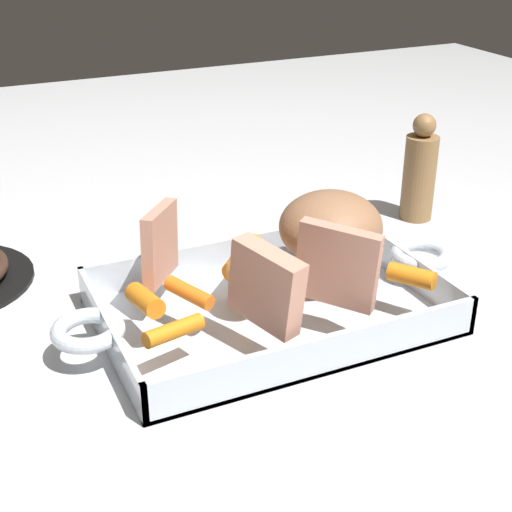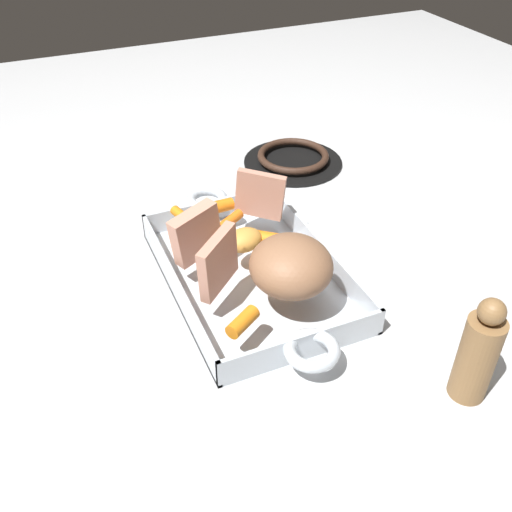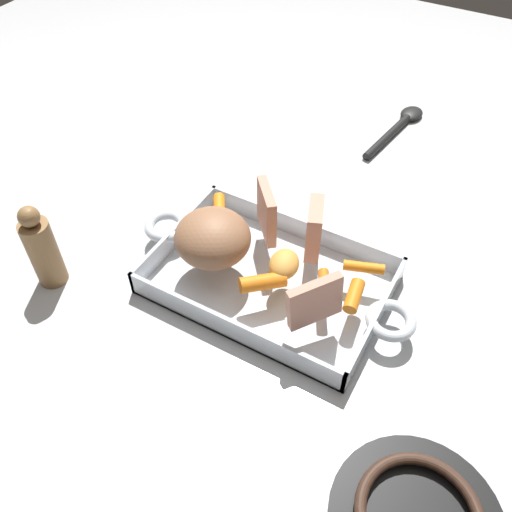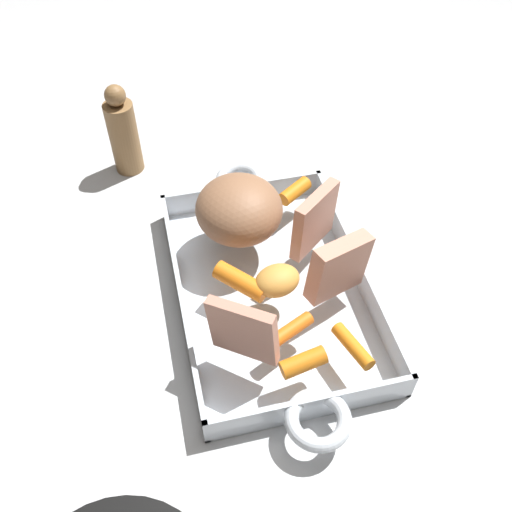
{
  "view_description": "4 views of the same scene",
  "coord_description": "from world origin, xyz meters",
  "px_view_note": "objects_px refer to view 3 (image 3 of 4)",
  "views": [
    {
      "loc": [
        -0.3,
        -0.61,
        0.41
      ],
      "look_at": [
        -0.02,
        0.0,
        0.08
      ],
      "focal_mm": 51.59,
      "sensor_mm": 36.0,
      "label": 1
    },
    {
      "loc": [
        0.63,
        -0.26,
        0.56
      ],
      "look_at": [
        0.02,
        0.0,
        0.06
      ],
      "focal_mm": 40.55,
      "sensor_mm": 36.0,
      "label": 2
    },
    {
      "loc": [
        -0.25,
        0.49,
        0.65
      ],
      "look_at": [
        0.01,
        0.02,
        0.07
      ],
      "focal_mm": 37.82,
      "sensor_mm": 36.0,
      "label": 3
    },
    {
      "loc": [
        -0.43,
        0.12,
        0.59
      ],
      "look_at": [
        0.01,
        0.02,
        0.07
      ],
      "focal_mm": 39.42,
      "sensor_mm": 36.0,
      "label": 4
    }
  ],
  "objects_px": {
    "roast_slice_outer": "(315,302)",
    "serving_spoon": "(399,125)",
    "pork_roast": "(213,238)",
    "baby_carrot_long": "(364,267)",
    "baby_carrot_southeast": "(219,207)",
    "pepper_mill": "(42,249)",
    "baby_carrot_southwest": "(263,282)",
    "potato_halved": "(284,264)",
    "roast_slice_thick": "(267,212)",
    "roasting_dish": "(269,279)",
    "baby_carrot_center_right": "(353,297)",
    "roast_slice_thin": "(314,228)",
    "baby_carrot_center_left": "(325,284)"
  },
  "relations": [
    {
      "from": "roast_slice_outer",
      "to": "serving_spoon",
      "type": "relative_size",
      "value": 0.34
    },
    {
      "from": "pork_roast",
      "to": "baby_carrot_long",
      "type": "distance_m",
      "value": 0.23
    },
    {
      "from": "baby_carrot_southeast",
      "to": "pepper_mill",
      "type": "height_order",
      "value": "pepper_mill"
    },
    {
      "from": "baby_carrot_southwest",
      "to": "potato_halved",
      "type": "relative_size",
      "value": 1.2
    },
    {
      "from": "serving_spoon",
      "to": "pepper_mill",
      "type": "xyz_separation_m",
      "value": [
        0.34,
        0.67,
        0.06
      ]
    },
    {
      "from": "baby_carrot_long",
      "to": "potato_halved",
      "type": "height_order",
      "value": "potato_halved"
    },
    {
      "from": "roast_slice_outer",
      "to": "pepper_mill",
      "type": "distance_m",
      "value": 0.41
    },
    {
      "from": "baby_carrot_southeast",
      "to": "potato_halved",
      "type": "bearing_deg",
      "value": 156.77
    },
    {
      "from": "serving_spoon",
      "to": "pork_roast",
      "type": "bearing_deg",
      "value": 175.83
    },
    {
      "from": "pork_roast",
      "to": "baby_carrot_southeast",
      "type": "xyz_separation_m",
      "value": [
        0.05,
        -0.09,
        -0.03
      ]
    },
    {
      "from": "roast_slice_thick",
      "to": "baby_carrot_southwest",
      "type": "distance_m",
      "value": 0.12
    },
    {
      "from": "potato_halved",
      "to": "roasting_dish",
      "type": "bearing_deg",
      "value": 0.07
    },
    {
      "from": "roast_slice_thick",
      "to": "serving_spoon",
      "type": "relative_size",
      "value": 0.36
    },
    {
      "from": "roast_slice_thick",
      "to": "pepper_mill",
      "type": "xyz_separation_m",
      "value": [
        0.26,
        0.22,
        -0.02
      ]
    },
    {
      "from": "pork_roast",
      "to": "roast_slice_outer",
      "type": "bearing_deg",
      "value": 169.11
    },
    {
      "from": "baby_carrot_center_right",
      "to": "baby_carrot_southwest",
      "type": "height_order",
      "value": "baby_carrot_southwest"
    },
    {
      "from": "roast_slice_thin",
      "to": "serving_spoon",
      "type": "height_order",
      "value": "roast_slice_thin"
    },
    {
      "from": "pepper_mill",
      "to": "roast_slice_outer",
      "type": "bearing_deg",
      "value": -166.21
    },
    {
      "from": "baby_carrot_southeast",
      "to": "baby_carrot_long",
      "type": "distance_m",
      "value": 0.26
    },
    {
      "from": "baby_carrot_center_left",
      "to": "baby_carrot_center_right",
      "type": "bearing_deg",
      "value": 175.24
    },
    {
      "from": "baby_carrot_center_right",
      "to": "pork_roast",
      "type": "bearing_deg",
      "value": 5.21
    },
    {
      "from": "baby_carrot_southeast",
      "to": "potato_halved",
      "type": "xyz_separation_m",
      "value": [
        -0.16,
        0.07,
        0.01
      ]
    },
    {
      "from": "roast_slice_thin",
      "to": "baby_carrot_center_right",
      "type": "height_order",
      "value": "roast_slice_thin"
    },
    {
      "from": "baby_carrot_southwest",
      "to": "serving_spoon",
      "type": "distance_m",
      "value": 0.56
    },
    {
      "from": "serving_spoon",
      "to": "baby_carrot_center_left",
      "type": "bearing_deg",
      "value": -165.45
    },
    {
      "from": "roast_slice_thin",
      "to": "baby_carrot_center_right",
      "type": "distance_m",
      "value": 0.13
    },
    {
      "from": "roast_slice_thin",
      "to": "baby_carrot_southeast",
      "type": "xyz_separation_m",
      "value": [
        0.17,
        0.0,
        -0.03
      ]
    },
    {
      "from": "roasting_dish",
      "to": "baby_carrot_center_right",
      "type": "height_order",
      "value": "baby_carrot_center_right"
    },
    {
      "from": "roast_slice_outer",
      "to": "roast_slice_thick",
      "type": "height_order",
      "value": "roast_slice_thick"
    },
    {
      "from": "pork_roast",
      "to": "roast_slice_outer",
      "type": "relative_size",
      "value": 1.49
    },
    {
      "from": "baby_carrot_center_right",
      "to": "baby_carrot_southwest",
      "type": "xyz_separation_m",
      "value": [
        0.12,
        0.04,
        0.0
      ]
    },
    {
      "from": "baby_carrot_center_right",
      "to": "roast_slice_outer",
      "type": "bearing_deg",
      "value": 56.94
    },
    {
      "from": "pork_roast",
      "to": "potato_halved",
      "type": "height_order",
      "value": "pork_roast"
    },
    {
      "from": "roast_slice_thin",
      "to": "baby_carrot_long",
      "type": "xyz_separation_m",
      "value": [
        -0.09,
        0.01,
        -0.03
      ]
    },
    {
      "from": "baby_carrot_long",
      "to": "baby_carrot_southwest",
      "type": "height_order",
      "value": "baby_carrot_southwest"
    },
    {
      "from": "baby_carrot_center_right",
      "to": "potato_halved",
      "type": "distance_m",
      "value": 0.11
    },
    {
      "from": "roast_slice_thin",
      "to": "baby_carrot_long",
      "type": "height_order",
      "value": "roast_slice_thin"
    },
    {
      "from": "baby_carrot_center_right",
      "to": "potato_halved",
      "type": "height_order",
      "value": "potato_halved"
    },
    {
      "from": "roast_slice_thin",
      "to": "baby_carrot_long",
      "type": "bearing_deg",
      "value": 173.63
    },
    {
      "from": "roast_slice_thin",
      "to": "potato_halved",
      "type": "height_order",
      "value": "roast_slice_thin"
    },
    {
      "from": "potato_halved",
      "to": "baby_carrot_southwest",
      "type": "bearing_deg",
      "value": 73.84
    },
    {
      "from": "baby_carrot_center_left",
      "to": "potato_halved",
      "type": "distance_m",
      "value": 0.07
    },
    {
      "from": "pork_roast",
      "to": "baby_carrot_center_left",
      "type": "relative_size",
      "value": 2.07
    },
    {
      "from": "baby_carrot_center_left",
      "to": "roast_slice_outer",
      "type": "bearing_deg",
      "value": 99.06
    },
    {
      "from": "roast_slice_outer",
      "to": "baby_carrot_center_left",
      "type": "distance_m",
      "value": 0.07
    },
    {
      "from": "baby_carrot_long",
      "to": "baby_carrot_southwest",
      "type": "xyz_separation_m",
      "value": [
        0.12,
        0.1,
        0.0
      ]
    },
    {
      "from": "baby_carrot_southeast",
      "to": "baby_carrot_southwest",
      "type": "distance_m",
      "value": 0.18
    },
    {
      "from": "baby_carrot_center_right",
      "to": "baby_carrot_long",
      "type": "bearing_deg",
      "value": -82.26
    },
    {
      "from": "roast_slice_outer",
      "to": "serving_spoon",
      "type": "bearing_deg",
      "value": -83.34
    },
    {
      "from": "baby_carrot_long",
      "to": "roasting_dish",
      "type": "bearing_deg",
      "value": 25.34
    }
  ]
}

